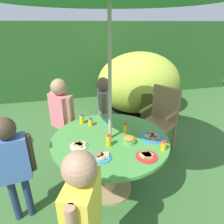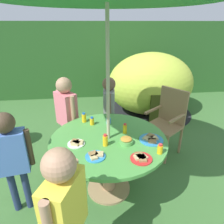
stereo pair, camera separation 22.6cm
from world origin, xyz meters
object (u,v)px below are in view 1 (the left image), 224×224
Objects in this scene: juice_bottle_center_back at (125,128)px; child_in_blue_shirt at (12,159)px; garden_table at (110,151)px; dome_tent at (139,83)px; snack_bowl at (129,140)px; plate_near_right at (147,156)px; child_in_pink_shirt at (62,111)px; juice_bottle_mid_left at (91,122)px; plate_near_left at (101,157)px; plate_far_left at (152,137)px; cup_near at (107,121)px; juice_bottle_mid_right at (109,141)px; child_in_grey_shirt at (103,104)px; juice_bottle_far_right at (164,146)px; plate_center_front at (79,145)px; wooden_chair at (161,116)px; juice_bottle_front_edge at (82,119)px; child_in_yellow_shirt at (83,210)px.

child_in_blue_shirt is at bearing -168.20° from juice_bottle_center_back.
garden_table is 0.63× the size of dome_tent.
plate_near_right is (0.09, -0.27, -0.02)m from snack_bowl.
child_in_pink_shirt is 0.52m from juice_bottle_mid_left.
garden_table is 1.10× the size of child_in_blue_shirt.
garden_table is 0.40m from plate_near_left.
plate_far_left is 3.75× the size of cup_near.
juice_bottle_mid_right is (-0.31, 0.27, 0.05)m from plate_near_right.
child_in_pink_shirt reaches higher than juice_bottle_mid_right.
juice_bottle_mid_right reaches higher than juice_bottle_center_back.
snack_bowl is (0.06, -1.10, 0.03)m from child_in_grey_shirt.
juice_bottle_center_back reaches higher than juice_bottle_far_right.
plate_center_front is 2.63× the size of cup_near.
wooden_chair reaches higher than plate_near_right.
garden_table is 0.62m from juice_bottle_far_right.
dome_tent is at bearing 136.74° from wooden_chair.
child_in_pink_shirt is 1.11m from plate_near_left.
plate_near_left is 1.54× the size of juice_bottle_front_edge.
plate_near_right is at bearing -121.94° from plate_far_left.
juice_bottle_mid_left is 0.78× the size of juice_bottle_mid_right.
child_in_yellow_shirt is 9.94× the size of juice_bottle_front_edge.
child_in_grey_shirt is at bearing 66.46° from plate_center_front.
dome_tent reaches higher than wooden_chair.
child_in_pink_shirt is (-0.52, 0.73, 0.23)m from garden_table.
juice_bottle_center_back is 0.97× the size of juice_bottle_front_edge.
child_in_blue_shirt is (-1.09, -1.13, -0.00)m from child_in_grey_shirt.
child_in_grey_shirt is 0.94× the size of child_in_pink_shirt.
juice_bottle_center_back is (-0.79, -0.64, 0.23)m from wooden_chair.
snack_bowl is 0.29m from plate_far_left.
snack_bowl is 0.38m from plate_near_left.
child_in_grey_shirt is 8.86× the size of juice_bottle_mid_right.
juice_bottle_mid_left is at bearing 145.35° from juice_bottle_center_back.
juice_bottle_far_right reaches higher than plate_center_front.
child_in_pink_shirt is at bearing -141.80° from dome_tent.
juice_bottle_mid_right reaches higher than garden_table.
juice_bottle_front_edge is at bearing 81.28° from plate_center_front.
child_in_yellow_shirt reaches higher than juice_bottle_far_right.
plate_far_left is at bearing 14.28° from child_in_pink_shirt.
child_in_grey_shirt reaches higher than plate_far_left.
snack_bowl is (-0.81, -0.86, 0.21)m from wooden_chair.
child_in_pink_shirt reaches higher than cup_near.
child_in_blue_shirt is at bearing -170.72° from garden_table.
plate_near_left is at bearing -20.57° from child_in_blue_shirt.
plate_center_front is (-0.52, 0.05, -0.02)m from snack_bowl.
juice_bottle_far_right is at bearing -1.61° from plate_near_left.
snack_bowl is (1.15, 0.03, 0.03)m from child_in_blue_shirt.
child_in_pink_shirt reaches higher than child_in_grey_shirt.
plate_near_left is (0.23, 0.59, -0.04)m from child_in_yellow_shirt.
plate_near_right reaches higher than garden_table.
child_in_pink_shirt is 6.49× the size of plate_near_left.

